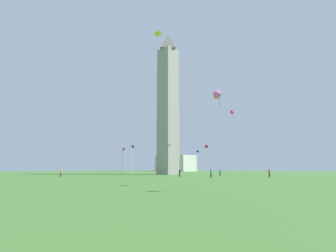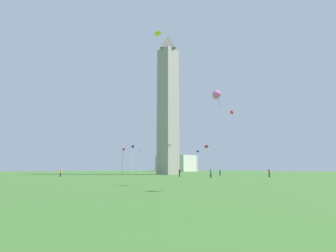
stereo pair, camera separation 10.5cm
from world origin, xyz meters
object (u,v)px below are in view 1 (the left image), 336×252
(flagpole_se, at_px, (168,161))
(flagpole_sw, at_px, (122,160))
(flagpole_e, at_px, (197,161))
(person_black_shirt, at_px, (180,173))
(person_blue_shirt, at_px, (220,172))
(flagpole_n, at_px, (205,159))
(kite_yellow_diamond, at_px, (158,34))
(distant_building, at_px, (175,164))
(person_orange_shirt, at_px, (61,173))
(flagpole_ne, at_px, (214,160))
(flagpole_nw, at_px, (168,158))
(obelisk_monument, at_px, (168,102))
(kite_pink_delta, at_px, (219,95))
(flagpole_s, at_px, (139,161))
(kite_red_delta, at_px, (233,112))
(flagpole_w, at_px, (131,159))
(person_red_shirt, at_px, (269,173))
(person_teal_shirt, at_px, (211,173))

(flagpole_se, height_order, flagpole_sw, same)
(flagpole_e, relative_size, person_black_shirt, 4.91)
(flagpole_e, xyz_separation_m, person_blue_shirt, (18.35, -13.98, -3.51))
(flagpole_n, bearing_deg, kite_yellow_diamond, -84.80)
(person_blue_shirt, relative_size, distant_building, 0.07)
(distant_building, bearing_deg, person_orange_shirt, -59.66)
(flagpole_ne, height_order, person_blue_shirt, flagpole_ne)
(flagpole_nw, bearing_deg, obelisk_monument, 135.18)
(flagpole_ne, distance_m, kite_pink_delta, 52.47)
(flagpole_e, bearing_deg, person_blue_shirt, -37.30)
(flagpole_ne, relative_size, person_black_shirt, 4.91)
(flagpole_s, relative_size, kite_red_delta, 4.19)
(flagpole_w, relative_size, person_orange_shirt, 4.64)
(person_orange_shirt, bearing_deg, flagpole_s, 11.60)
(person_orange_shirt, relative_size, kite_yellow_diamond, 0.76)
(person_red_shirt, relative_size, person_blue_shirt, 1.02)
(person_orange_shirt, distance_m, person_black_shirt, 25.30)
(flagpole_sw, relative_size, person_teal_shirt, 4.66)
(flagpole_se, relative_size, person_teal_shirt, 4.66)
(kite_pink_delta, bearing_deg, person_teal_shirt, 127.90)
(kite_pink_delta, bearing_deg, distant_building, 135.02)
(flagpole_e, bearing_deg, flagpole_sw, -112.50)
(flagpole_w, height_order, person_orange_shirt, flagpole_w)
(flagpole_w, relative_size, person_black_shirt, 4.91)
(obelisk_monument, relative_size, person_teal_shirt, 26.33)
(flagpole_w, bearing_deg, flagpole_e, 90.00)
(flagpole_nw, xyz_separation_m, person_red_shirt, (22.40, 6.27, -3.50))
(flagpole_nw, bearing_deg, person_teal_shirt, -14.33)
(flagpole_w, xyz_separation_m, person_blue_shirt, (18.35, 13.51, -3.51))
(flagpole_n, height_order, flagpole_se, same)
(kite_yellow_diamond, bearing_deg, distant_building, 131.08)
(flagpole_sw, height_order, kite_red_delta, kite_red_delta)
(flagpole_sw, xyz_separation_m, kite_pink_delta, (49.74, -23.10, 5.07))
(distant_building, bearing_deg, person_teal_shirt, -43.44)
(person_black_shirt, bearing_deg, person_red_shirt, -101.15)
(person_teal_shirt, xyz_separation_m, kite_yellow_diamond, (-9.64, -5.25, 30.74))
(kite_pink_delta, height_order, distant_building, kite_pink_delta)
(flagpole_w, distance_m, person_red_shirt, 33.91)
(kite_pink_delta, xyz_separation_m, kite_red_delta, (-16.85, 31.53, 5.69))
(flagpole_e, distance_m, person_black_shirt, 32.18)
(flagpole_w, relative_size, person_teal_shirt, 4.66)
(person_teal_shirt, bearing_deg, person_red_shirt, -89.61)
(flagpole_n, distance_m, flagpole_w, 19.44)
(flagpole_ne, relative_size, flagpole_s, 1.00)
(flagpole_se, height_order, person_black_shirt, flagpole_se)
(flagpole_ne, bearing_deg, obelisk_monument, -135.18)
(flagpole_nw, bearing_deg, person_red_shirt, 15.63)
(flagpole_nw, xyz_separation_m, kite_pink_delta, (30.31, -23.10, 5.07))
(flagpole_n, relative_size, person_orange_shirt, 4.64)
(kite_red_delta, bearing_deg, kite_yellow_diamond, -113.63)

